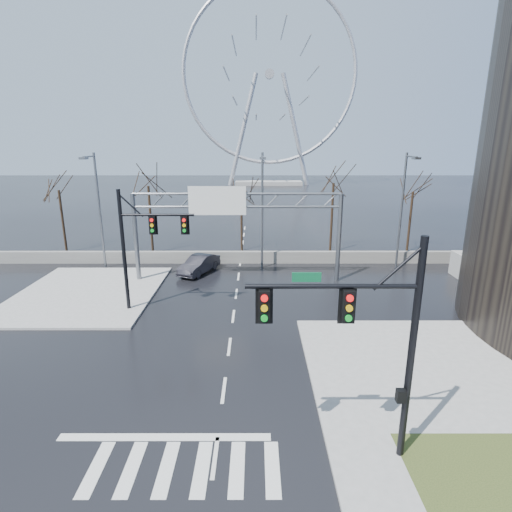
{
  "coord_description": "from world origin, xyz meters",
  "views": [
    {
      "loc": [
        1.43,
        -15.62,
        10.63
      ],
      "look_at": [
        1.46,
        8.06,
        4.0
      ],
      "focal_mm": 28.0,
      "sensor_mm": 36.0,
      "label": 1
    }
  ],
  "objects_px": {
    "signal_mast_near": "(372,332)",
    "signal_mast_far": "(140,240)",
    "sign_gantry": "(232,217)",
    "ferris_wheel": "(269,82)",
    "car": "(199,264)"
  },
  "relations": [
    {
      "from": "sign_gantry",
      "to": "ferris_wheel",
      "type": "distance_m",
      "value": 82.91
    },
    {
      "from": "signal_mast_near",
      "to": "signal_mast_far",
      "type": "relative_size",
      "value": 1.0
    },
    {
      "from": "sign_gantry",
      "to": "car",
      "type": "distance_m",
      "value": 5.74
    },
    {
      "from": "signal_mast_near",
      "to": "ferris_wheel",
      "type": "bearing_deg",
      "value": 90.08
    },
    {
      "from": "signal_mast_near",
      "to": "ferris_wheel",
      "type": "relative_size",
      "value": 0.16
    },
    {
      "from": "signal_mast_near",
      "to": "sign_gantry",
      "type": "bearing_deg",
      "value": 106.19
    },
    {
      "from": "car",
      "to": "signal_mast_near",
      "type": "bearing_deg",
      "value": -43.38
    },
    {
      "from": "signal_mast_near",
      "to": "car",
      "type": "bearing_deg",
      "value": 112.1
    },
    {
      "from": "signal_mast_far",
      "to": "sign_gantry",
      "type": "xyz_separation_m",
      "value": [
        5.49,
        6.0,
        0.35
      ]
    },
    {
      "from": "sign_gantry",
      "to": "ferris_wheel",
      "type": "bearing_deg",
      "value": 86.16
    },
    {
      "from": "signal_mast_far",
      "to": "car",
      "type": "xyz_separation_m",
      "value": [
        2.46,
        8.04,
        -4.07
      ]
    },
    {
      "from": "ferris_wheel",
      "to": "car",
      "type": "relative_size",
      "value": 11.06
    },
    {
      "from": "signal_mast_far",
      "to": "signal_mast_near",
      "type": "bearing_deg",
      "value": -49.74
    },
    {
      "from": "ferris_wheel",
      "to": "car",
      "type": "bearing_deg",
      "value": -96.15
    },
    {
      "from": "signal_mast_near",
      "to": "sign_gantry",
      "type": "height_order",
      "value": "signal_mast_near"
    }
  ]
}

